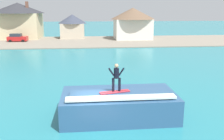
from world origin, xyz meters
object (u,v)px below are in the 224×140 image
object	(u,v)px
wave_crest	(119,105)
car_far_shore	(124,37)
house_gabled_white	(133,22)
car_near_shore	(17,38)
surfboard	(115,92)
house_small_cottage	(72,25)
house_with_chimney	(18,19)
surfer	(116,76)

from	to	relation	value
wave_crest	car_far_shore	distance (m)	39.80
house_gabled_white	car_near_shore	bearing A→B (deg)	-174.47
surfboard	house_small_cottage	size ratio (longest dim) A/B	0.29
car_far_shore	house_with_chimney	distance (m)	25.11
wave_crest	surfboard	xyz separation A→B (m)	(-0.29, -0.34, 0.99)
car_far_shore	house_gabled_white	bearing A→B (deg)	45.93
surfboard	house_with_chimney	distance (m)	49.38
wave_crest	house_with_chimney	distance (m)	49.23
car_far_shore	house_gabled_white	distance (m)	4.41
surfer	car_far_shore	xyz separation A→B (m)	(6.28, 39.65, -1.89)
surfboard	house_gabled_white	distance (m)	42.82
car_near_shore	surfboard	bearing A→B (deg)	-67.37
surfer	house_small_cottage	xyz separation A→B (m)	(-5.27, 45.12, 0.27)
wave_crest	house_with_chimney	xyz separation A→B (m)	(-17.91, 45.70, 3.83)
wave_crest	surfer	size ratio (longest dim) A/B	4.15
surfer	car_near_shore	world-z (taller)	surfer
surfer	house_gabled_white	bearing A→B (deg)	78.60
surfer	car_near_shore	distance (m)	42.83
wave_crest	car_far_shore	xyz separation A→B (m)	(6.09, 39.33, 0.09)
surfboard	house_small_cottage	bearing A→B (deg)	96.54
wave_crest	car_near_shore	size ratio (longest dim) A/B	1.82
house_gabled_white	surfboard	bearing A→B (deg)	-101.52
car_near_shore	house_gabled_white	xyz separation A→B (m)	(25.00, 2.42, 3.13)
house_with_chimney	surfer	bearing A→B (deg)	-68.94
car_far_shore	car_near_shore	bearing A→B (deg)	-179.54
surfer	car_far_shore	world-z (taller)	surfer
house_with_chimney	surfboard	bearing A→B (deg)	-69.06
car_near_shore	house_with_chimney	xyz separation A→B (m)	(-1.16, 6.55, 3.73)
surfer	car_near_shore	bearing A→B (deg)	112.76
house_small_cottage	surfboard	bearing A→B (deg)	-83.46
house_with_chimney	car_far_shore	bearing A→B (deg)	-14.86
wave_crest	car_far_shore	size ratio (longest dim) A/B	1.90
wave_crest	surfer	distance (m)	2.02
car_far_shore	house_small_cottage	world-z (taller)	house_small_cottage
wave_crest	house_with_chimney	bearing A→B (deg)	111.40
wave_crest	car_far_shore	world-z (taller)	car_far_shore
car_far_shore	house_gabled_white	world-z (taller)	house_gabled_white
house_gabled_white	car_far_shore	bearing A→B (deg)	-134.07
surfer	house_gabled_white	size ratio (longest dim) A/B	0.17
house_with_chimney	house_gabled_white	world-z (taller)	house_with_chimney
surfer	house_small_cottage	bearing A→B (deg)	96.67
car_far_shore	house_small_cottage	bearing A→B (deg)	154.64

